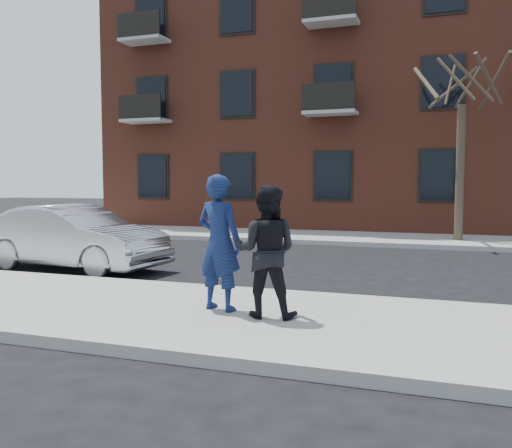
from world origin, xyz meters
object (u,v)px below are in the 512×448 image
at_px(silver_sedan, 74,238).
at_px(man_peacoat, 266,251).
at_px(street_tree, 463,66).
at_px(man_hoodie, 219,243).

distance_m(silver_sedan, man_peacoat, 6.43).
distance_m(street_tree, man_hoodie, 12.41).
relative_size(street_tree, man_hoodie, 3.55).
xyz_separation_m(street_tree, man_peacoat, (-2.63, -11.24, -4.49)).
bearing_deg(street_tree, man_hoodie, -106.90).
xyz_separation_m(street_tree, man_hoodie, (-3.37, -11.10, -4.42)).
xyz_separation_m(silver_sedan, man_peacoat, (5.58, -3.18, 0.31)).
height_order(man_hoodie, man_peacoat, man_hoodie).
relative_size(silver_sedan, man_hoodie, 2.29).
bearing_deg(man_hoodie, street_tree, -94.14).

